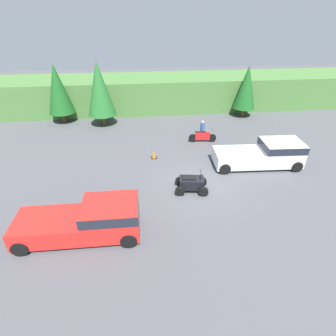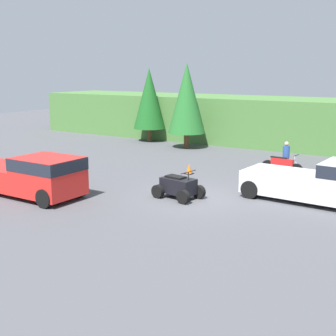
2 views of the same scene
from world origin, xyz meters
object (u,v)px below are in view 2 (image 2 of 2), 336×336
Objects in this scene: pickup_truck_second at (330,182)px; quad_atv at (178,187)px; pickup_truck_red at (31,174)px; traffic_cone at (189,169)px; rider_person at (286,156)px; dirt_bike at (282,166)px.

pickup_truck_second is 2.86× the size of quad_atv.
pickup_truck_second is at bearing 31.28° from quad_atv.
pickup_truck_red is 12.47m from pickup_truck_second.
pickup_truck_second is 7.91m from traffic_cone.
rider_person is (7.80, 10.22, -0.03)m from pickup_truck_red.
traffic_cone is at bearing 168.83° from pickup_truck_second.
pickup_truck_second reaches higher than rider_person.
pickup_truck_second is at bearing -45.64° from dirt_bike.
pickup_truck_red reaches higher than traffic_cone.
pickup_truck_red is 8.27m from traffic_cone.
quad_atv is (-5.66, -2.42, -0.47)m from pickup_truck_second.
pickup_truck_red is at bearing -105.67° from rider_person.
traffic_cone is (-4.24, -2.78, -0.67)m from rider_person.
traffic_cone is (-4.20, -2.33, -0.22)m from dirt_bike.
pickup_truck_red is 3.42× the size of rider_person.
pickup_truck_second is 5.50m from dirt_bike.
pickup_truck_second reaches higher than quad_atv.
dirt_bike is (7.75, 9.77, -0.48)m from pickup_truck_red.
rider_person is at bearing 53.41° from pickup_truck_red.
rider_person reaches higher than quad_atv.
pickup_truck_red is 10.58× the size of traffic_cone.
traffic_cone is (-7.63, 1.94, -0.70)m from pickup_truck_second.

